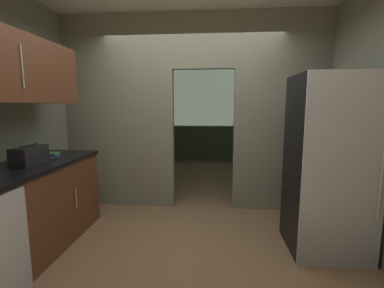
% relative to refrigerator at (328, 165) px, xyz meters
% --- Properties ---
extents(ground, '(20.00, 20.00, 0.00)m').
position_rel_refrigerator_xyz_m(ground, '(-1.49, -0.14, -0.91)').
color(ground, brown).
extents(kitchen_partition, '(3.79, 0.12, 2.80)m').
position_rel_refrigerator_xyz_m(kitchen_partition, '(-1.52, 1.11, 0.57)').
color(kitchen_partition, gray).
rests_on(kitchen_partition, ground).
extents(adjoining_room_shell, '(3.79, 3.55, 2.80)m').
position_rel_refrigerator_xyz_m(adjoining_room_shell, '(-1.49, 3.48, 0.49)').
color(adjoining_room_shell, slate).
rests_on(adjoining_room_shell, ground).
extents(refrigerator, '(0.73, 0.74, 1.83)m').
position_rel_refrigerator_xyz_m(refrigerator, '(0.00, 0.00, 0.00)').
color(refrigerator, black).
rests_on(refrigerator, ground).
extents(lower_cabinet_run, '(0.68, 2.15, 0.93)m').
position_rel_refrigerator_xyz_m(lower_cabinet_run, '(-3.04, -0.50, -0.45)').
color(lower_cabinet_run, brown).
rests_on(lower_cabinet_run, ground).
extents(dishwasher, '(0.02, 0.56, 0.87)m').
position_rel_refrigerator_xyz_m(dishwasher, '(-2.71, -1.10, -0.48)').
color(dishwasher, '#B7BABC').
rests_on(dishwasher, ground).
extents(upper_cabinet_counterside, '(0.36, 1.93, 0.64)m').
position_rel_refrigerator_xyz_m(upper_cabinet_counterside, '(-3.04, -0.50, 0.95)').
color(upper_cabinet_counterside, brown).
extents(boombox, '(0.19, 0.37, 0.21)m').
position_rel_refrigerator_xyz_m(boombox, '(-3.02, -0.31, 0.11)').
color(boombox, black).
rests_on(boombox, lower_cabinet_run).
extents(book_stack, '(0.15, 0.17, 0.05)m').
position_rel_refrigerator_xyz_m(book_stack, '(-3.02, 0.06, 0.05)').
color(book_stack, '#2D609E').
rests_on(book_stack, lower_cabinet_run).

